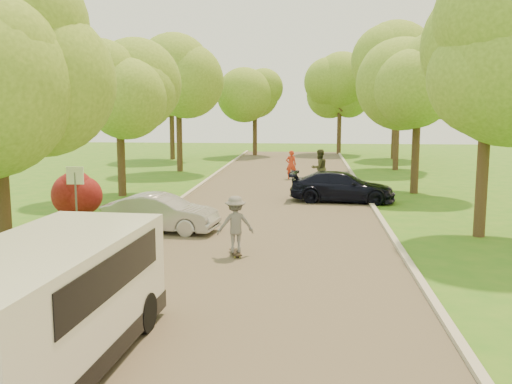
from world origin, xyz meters
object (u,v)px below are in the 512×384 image
(street_sign, at_px, (75,186))
(silver_sedan, at_px, (161,213))
(longboard, at_px, (236,253))
(skateboarder, at_px, (235,224))
(person_striped, at_px, (291,165))
(dark_sedan, at_px, (342,187))
(person_olive, at_px, (319,168))
(minivan, at_px, (44,306))

(street_sign, distance_m, silver_sedan, 2.78)
(silver_sedan, xyz_separation_m, longboard, (2.80, -2.77, -0.53))
(skateboarder, bearing_deg, person_striped, -110.40)
(street_sign, height_order, dark_sedan, street_sign)
(silver_sedan, height_order, dark_sedan, dark_sedan)
(dark_sedan, height_order, person_olive, person_olive)
(minivan, bearing_deg, skateboarder, 77.60)
(street_sign, xyz_separation_m, minivan, (3.30, -9.12, -0.50))
(silver_sedan, height_order, skateboarder, skateboarder)
(silver_sedan, bearing_deg, person_olive, -17.54)
(person_olive, bearing_deg, street_sign, 21.78)
(minivan, xyz_separation_m, person_olive, (4.50, 20.97, -0.11))
(street_sign, distance_m, person_olive, 14.20)
(longboard, height_order, person_striped, person_striped)
(dark_sedan, bearing_deg, skateboarder, 164.80)
(street_sign, relative_size, person_striped, 1.35)
(dark_sedan, height_order, skateboarder, skateboarder)
(person_olive, bearing_deg, person_striped, -97.23)
(street_sign, bearing_deg, person_striped, 66.96)
(silver_sedan, relative_size, dark_sedan, 0.84)
(street_sign, relative_size, dark_sedan, 0.49)
(longboard, relative_size, skateboarder, 0.53)
(skateboarder, bearing_deg, longboard, -97.60)
(person_striped, xyz_separation_m, person_olive, (1.52, -2.91, 0.14))
(minivan, height_order, dark_sedan, minivan)
(silver_sedan, distance_m, person_olive, 12.31)
(minivan, bearing_deg, street_sign, 113.23)
(silver_sedan, xyz_separation_m, person_olive, (5.30, 11.11, 0.33))
(longboard, bearing_deg, person_olive, -117.28)
(skateboarder, xyz_separation_m, person_olive, (2.50, 13.88, 0.07))
(minivan, height_order, silver_sedan, minivan)
(dark_sedan, bearing_deg, person_olive, 15.80)
(silver_sedan, xyz_separation_m, skateboarder, (2.80, -2.77, 0.26))
(dark_sedan, relative_size, longboard, 5.38)
(person_striped, bearing_deg, dark_sedan, 98.06)
(street_sign, distance_m, person_striped, 16.06)
(minivan, relative_size, skateboarder, 3.55)
(skateboarder, relative_size, person_striped, 0.96)
(longboard, bearing_deg, silver_sedan, -61.80)
(street_sign, relative_size, minivan, 0.40)
(silver_sedan, height_order, person_olive, person_olive)
(skateboarder, distance_m, person_striped, 16.82)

